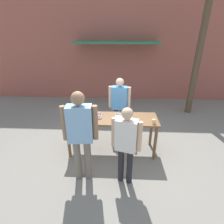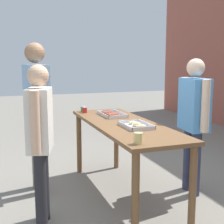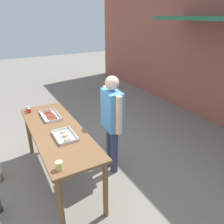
{
  "view_description": "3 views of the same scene",
  "coord_description": "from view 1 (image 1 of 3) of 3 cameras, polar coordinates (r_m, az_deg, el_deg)",
  "views": [
    {
      "loc": [
        0.18,
        -3.64,
        2.7
      ],
      "look_at": [
        0.0,
        0.0,
        1.06
      ],
      "focal_mm": 28.0,
      "sensor_mm": 36.0,
      "label": 1
    },
    {
      "loc": [
        3.3,
        -1.34,
        1.62
      ],
      "look_at": [
        -0.48,
        0.03,
        0.96
      ],
      "focal_mm": 50.0,
      "sensor_mm": 36.0,
      "label": 2
    },
    {
      "loc": [
        2.88,
        -0.67,
        2.45
      ],
      "look_at": [
        0.16,
        0.85,
        1.07
      ],
      "focal_mm": 35.0,
      "sensor_mm": 36.0,
      "label": 3
    }
  ],
  "objects": [
    {
      "name": "food_tray_sausages",
      "position": [
        4.14,
        -6.67,
        -1.37
      ],
      "size": [
        0.48,
        0.27,
        0.04
      ],
      "color": "silver",
      "rests_on": "serving_table"
    },
    {
      "name": "utility_pole",
      "position": [
        6.7,
        28.67,
        27.15
      ],
      "size": [
        1.1,
        0.22,
        6.51
      ],
      "color": "brown",
      "rests_on": "ground"
    },
    {
      "name": "person_customer_with_cup",
      "position": [
        3.18,
        4.65,
        -9.31
      ],
      "size": [
        0.54,
        0.31,
        1.59
      ],
      "rotation": [
        0.0,
        0.0,
        2.86
      ],
      "color": "#232328",
      "rests_on": "ground"
    },
    {
      "name": "serving_table",
      "position": [
        4.12,
        -0.0,
        -3.43
      ],
      "size": [
        2.12,
        0.71,
        0.91
      ],
      "color": "brown",
      "rests_on": "ground"
    },
    {
      "name": "building_facade_back",
      "position": [
        7.64,
        1.57,
        20.88
      ],
      "size": [
        12.0,
        1.11,
        4.5
      ],
      "color": "#A85647",
      "rests_on": "ground"
    },
    {
      "name": "person_customer_holding_hotdog",
      "position": [
        3.24,
        -10.29,
        -5.94
      ],
      "size": [
        0.65,
        0.28,
        1.83
      ],
      "rotation": [
        0.0,
        0.0,
        3.23
      ],
      "color": "#756B5B",
      "rests_on": "ground"
    },
    {
      "name": "condiment_jar_mustard",
      "position": [
        3.98,
        -13.62,
        -2.6
      ],
      "size": [
        0.06,
        0.06,
        0.08
      ],
      "color": "#567A38",
      "rests_on": "serving_table"
    },
    {
      "name": "ground_plane",
      "position": [
        4.54,
        -0.0,
        -12.29
      ],
      "size": [
        24.0,
        24.0,
        0.0
      ],
      "primitive_type": "plane",
      "color": "gray"
    },
    {
      "name": "beer_cup",
      "position": [
        3.9,
        13.45,
        -3.02
      ],
      "size": [
        0.08,
        0.08,
        0.1
      ],
      "color": "#DBC67A",
      "rests_on": "serving_table"
    },
    {
      "name": "person_server_behind_table",
      "position": [
        4.81,
        2.45,
        3.24
      ],
      "size": [
        0.6,
        0.27,
        1.65
      ],
      "rotation": [
        0.0,
        0.0,
        -0.11
      ],
      "color": "#333851",
      "rests_on": "ground"
    },
    {
      "name": "condiment_jar_ketchup",
      "position": [
        3.96,
        -12.34,
        -2.63
      ],
      "size": [
        0.06,
        0.06,
        0.08
      ],
      "color": "#B22319",
      "rests_on": "serving_table"
    },
    {
      "name": "food_tray_buns",
      "position": [
        4.09,
        4.01,
        -1.55
      ],
      "size": [
        0.41,
        0.27,
        0.06
      ],
      "color": "silver",
      "rests_on": "serving_table"
    }
  ]
}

